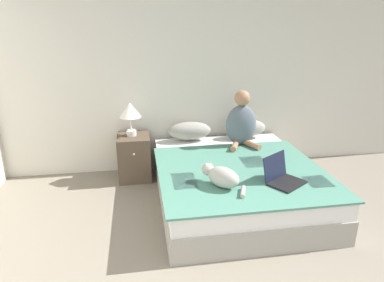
{
  "coord_description": "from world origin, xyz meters",
  "views": [
    {
      "loc": [
        -0.87,
        -0.69,
        1.91
      ],
      "look_at": [
        -0.36,
        2.43,
        0.8
      ],
      "focal_mm": 32.0,
      "sensor_mm": 36.0,
      "label": 1
    }
  ],
  "objects_px": {
    "pillow_far": "(245,128)",
    "table_lamp": "(130,112)",
    "cat_tabby": "(221,176)",
    "person_sitting": "(241,122)",
    "bed": "(235,182)",
    "laptop_open": "(283,177)",
    "pillow_near": "(190,131)",
    "nightstand": "(134,157)"
  },
  "relations": [
    {
      "from": "pillow_far",
      "to": "table_lamp",
      "type": "distance_m",
      "value": 1.52
    },
    {
      "from": "cat_tabby",
      "to": "person_sitting",
      "type": "bearing_deg",
      "value": -65.05
    },
    {
      "from": "person_sitting",
      "to": "table_lamp",
      "type": "height_order",
      "value": "person_sitting"
    },
    {
      "from": "bed",
      "to": "laptop_open",
      "type": "distance_m",
      "value": 0.67
    },
    {
      "from": "person_sitting",
      "to": "laptop_open",
      "type": "distance_m",
      "value": 1.13
    },
    {
      "from": "pillow_far",
      "to": "table_lamp",
      "type": "xyz_separation_m",
      "value": [
        -1.49,
        -0.06,
        0.3
      ]
    },
    {
      "from": "pillow_near",
      "to": "person_sitting",
      "type": "relative_size",
      "value": 0.8
    },
    {
      "from": "laptop_open",
      "to": "bed",
      "type": "bearing_deg",
      "value": 87.21
    },
    {
      "from": "person_sitting",
      "to": "cat_tabby",
      "type": "bearing_deg",
      "value": -115.32
    },
    {
      "from": "person_sitting",
      "to": "laptop_open",
      "type": "xyz_separation_m",
      "value": [
        0.08,
        -1.1,
        -0.23
      ]
    },
    {
      "from": "person_sitting",
      "to": "table_lamp",
      "type": "relative_size",
      "value": 1.65
    },
    {
      "from": "bed",
      "to": "person_sitting",
      "type": "distance_m",
      "value": 0.81
    },
    {
      "from": "pillow_near",
      "to": "pillow_far",
      "type": "height_order",
      "value": "same"
    },
    {
      "from": "nightstand",
      "to": "person_sitting",
      "type": "bearing_deg",
      "value": -8.85
    },
    {
      "from": "laptop_open",
      "to": "nightstand",
      "type": "bearing_deg",
      "value": 103.71
    },
    {
      "from": "bed",
      "to": "nightstand",
      "type": "relative_size",
      "value": 3.55
    },
    {
      "from": "nightstand",
      "to": "pillow_far",
      "type": "bearing_deg",
      "value": 3.0
    },
    {
      "from": "laptop_open",
      "to": "cat_tabby",
      "type": "bearing_deg",
      "value": 144.77
    },
    {
      "from": "pillow_near",
      "to": "pillow_far",
      "type": "bearing_deg",
      "value": 0.0
    },
    {
      "from": "pillow_near",
      "to": "nightstand",
      "type": "distance_m",
      "value": 0.78
    },
    {
      "from": "bed",
      "to": "cat_tabby",
      "type": "relative_size",
      "value": 4.35
    },
    {
      "from": "pillow_near",
      "to": "bed",
      "type": "bearing_deg",
      "value": -66.6
    },
    {
      "from": "bed",
      "to": "pillow_near",
      "type": "distance_m",
      "value": 1.0
    },
    {
      "from": "person_sitting",
      "to": "pillow_near",
      "type": "bearing_deg",
      "value": 154.62
    },
    {
      "from": "bed",
      "to": "cat_tabby",
      "type": "height_order",
      "value": "cat_tabby"
    },
    {
      "from": "cat_tabby",
      "to": "laptop_open",
      "type": "distance_m",
      "value": 0.6
    },
    {
      "from": "pillow_far",
      "to": "person_sitting",
      "type": "distance_m",
      "value": 0.36
    },
    {
      "from": "cat_tabby",
      "to": "table_lamp",
      "type": "bearing_deg",
      "value": -7.31
    },
    {
      "from": "table_lamp",
      "to": "laptop_open",
      "type": "bearing_deg",
      "value": -42.88
    },
    {
      "from": "cat_tabby",
      "to": "table_lamp",
      "type": "height_order",
      "value": "table_lamp"
    },
    {
      "from": "pillow_far",
      "to": "person_sitting",
      "type": "relative_size",
      "value": 0.8
    },
    {
      "from": "bed",
      "to": "person_sitting",
      "type": "height_order",
      "value": "person_sitting"
    },
    {
      "from": "pillow_near",
      "to": "nightstand",
      "type": "xyz_separation_m",
      "value": [
        -0.73,
        -0.08,
        -0.29
      ]
    },
    {
      "from": "bed",
      "to": "laptop_open",
      "type": "relative_size",
      "value": 4.51
    },
    {
      "from": "nightstand",
      "to": "table_lamp",
      "type": "relative_size",
      "value": 1.37
    },
    {
      "from": "laptop_open",
      "to": "pillow_near",
      "type": "bearing_deg",
      "value": 82.82
    },
    {
      "from": "person_sitting",
      "to": "nightstand",
      "type": "bearing_deg",
      "value": 171.15
    },
    {
      "from": "pillow_near",
      "to": "cat_tabby",
      "type": "relative_size",
      "value": 1.19
    },
    {
      "from": "pillow_far",
      "to": "laptop_open",
      "type": "xyz_separation_m",
      "value": [
        -0.07,
        -1.38,
        -0.06
      ]
    },
    {
      "from": "cat_tabby",
      "to": "laptop_open",
      "type": "xyz_separation_m",
      "value": [
        0.6,
        -0.02,
        -0.04
      ]
    },
    {
      "from": "pillow_far",
      "to": "nightstand",
      "type": "height_order",
      "value": "pillow_far"
    },
    {
      "from": "bed",
      "to": "pillow_near",
      "type": "height_order",
      "value": "pillow_near"
    }
  ]
}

